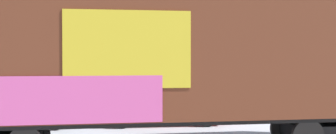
{
  "coord_description": "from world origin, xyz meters",
  "views": [
    {
      "loc": [
        -2.54,
        -11.89,
        2.6
      ],
      "look_at": [
        -0.51,
        1.07,
        2.3
      ],
      "focal_mm": 47.48,
      "sensor_mm": 36.0,
      "label": 1
    }
  ],
  "objects": [
    {
      "name": "hillside",
      "position": [
        0.02,
        70.63,
        5.69
      ],
      "size": [
        111.01,
        31.28,
        15.95
      ],
      "color": "gray",
      "rests_on": "ground_plane"
    },
    {
      "name": "parked_car_black",
      "position": [
        -5.75,
        4.85,
        0.81
      ],
      "size": [
        4.59,
        2.27,
        1.62
      ],
      "color": "black",
      "rests_on": "ground_plane"
    },
    {
      "name": "flagpole",
      "position": [
        4.25,
        10.34,
        5.04
      ],
      "size": [
        0.26,
        1.7,
        7.56
      ],
      "color": "silver",
      "rests_on": "ground_plane"
    },
    {
      "name": "freight_car",
      "position": [
        -0.64,
        -0.0,
        2.61
      ],
      "size": [
        13.56,
        3.22,
        4.59
      ],
      "color": "#5B2B19",
      "rests_on": "ground_plane"
    },
    {
      "name": "parked_car_red",
      "position": [
        -0.18,
        5.08,
        0.84
      ],
      "size": [
        4.7,
        2.08,
        1.65
      ],
      "color": "#B21E1E",
      "rests_on": "ground_plane"
    }
  ]
}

